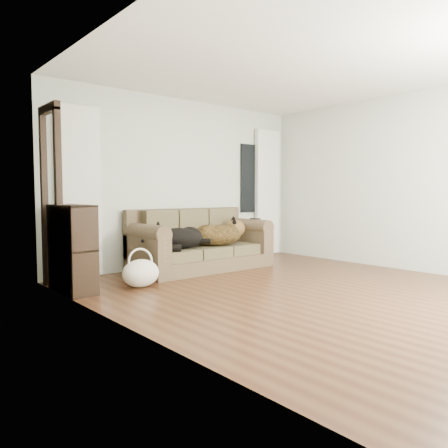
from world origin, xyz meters
TOP-DOWN VIEW (x-y plane):
  - floor at (0.00, 0.00)m, footprint 5.00×5.00m
  - ceiling at (0.00, 0.00)m, footprint 5.00×5.00m
  - wall_back at (0.00, 2.50)m, footprint 4.50×0.04m
  - wall_left at (-2.25, 0.00)m, footprint 0.04×5.00m
  - wall_right at (2.25, 0.00)m, footprint 0.04×5.00m
  - curtain_left at (-1.70, 2.42)m, footprint 0.55×0.08m
  - curtain_right at (1.80, 2.42)m, footprint 0.55×0.08m
  - window_pane at (1.45, 2.47)m, footprint 0.50×0.03m
  - door_casing at (-2.20, 2.05)m, footprint 0.07×0.60m
  - sofa at (-0.03, 1.98)m, footprint 2.10×0.91m
  - dog_black_lab at (-0.53, 1.91)m, footprint 0.84×0.68m
  - dog_shepherd at (0.23, 1.87)m, footprint 0.89×0.72m
  - tv_remote at (0.91, 1.81)m, footprint 0.09×0.18m
  - tote_bag at (-1.37, 1.43)m, footprint 0.57×0.52m
  - bookshelf at (-2.09, 1.72)m, footprint 0.40×0.84m

SIDE VIEW (x-z plane):
  - floor at x=0.00m, z-range 0.00..0.00m
  - tote_bag at x=-1.37m, z-range -0.01..0.33m
  - sofa at x=-0.03m, z-range 0.02..0.88m
  - dog_black_lab at x=-0.53m, z-range 0.33..0.63m
  - dog_shepherd at x=0.23m, z-range 0.32..0.66m
  - bookshelf at x=-2.09m, z-range 0.00..1.00m
  - tv_remote at x=0.91m, z-range 0.72..0.74m
  - door_casing at x=-2.20m, z-range 0.00..2.10m
  - curtain_left at x=-1.70m, z-range 0.02..2.27m
  - curtain_right at x=1.80m, z-range 0.02..2.27m
  - wall_back at x=0.00m, z-range 0.00..2.60m
  - wall_left at x=-2.25m, z-range 0.00..2.60m
  - wall_right at x=2.25m, z-range 0.00..2.60m
  - window_pane at x=1.45m, z-range 0.80..2.00m
  - ceiling at x=0.00m, z-range 2.60..2.60m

